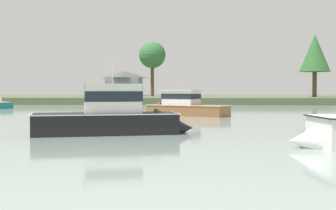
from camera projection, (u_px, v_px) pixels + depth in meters
name	position (u px, v px, depth m)	size (l,w,h in m)	color
far_shore_bank	(148.00, 98.00, 99.41)	(250.72, 55.99, 1.07)	#4C563D
cruiser_wood	(179.00, 109.00, 43.15)	(8.62, 5.99, 4.18)	brown
cruiser_black	(120.00, 122.00, 25.22)	(9.00, 4.64, 5.07)	black
dinghy_yellow	(86.00, 115.00, 41.41)	(2.70, 3.46, 0.50)	gold
shore_tree_center_left	(152.00, 55.00, 88.37)	(5.01, 5.01, 10.29)	brown
shore_tree_far_left	(315.00, 54.00, 79.81)	(5.16, 5.16, 10.61)	brown
cottage_eastern	(125.00, 83.00, 103.93)	(7.65, 9.42, 5.31)	gray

